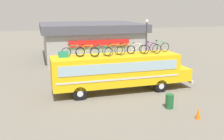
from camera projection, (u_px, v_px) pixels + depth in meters
ground_plane at (116, 91)px, 19.60m from camera, size 120.00×120.00×0.00m
bus at (119, 70)px, 19.27m from camera, size 10.85×2.50×2.84m
luggage_bag_1 at (63, 54)px, 18.11m from camera, size 0.67×0.55×0.39m
rooftop_bicycle_1 at (73, 51)px, 18.29m from camera, size 1.70×0.44×0.90m
rooftop_bicycle_2 at (87, 51)px, 18.25m from camera, size 1.74×0.44×0.90m
rooftop_bicycle_3 at (102, 52)px, 18.18m from camera, size 1.70×0.44×0.88m
rooftop_bicycle_4 at (114, 51)px, 18.65m from camera, size 1.77×0.44×0.91m
rooftop_bicycle_5 at (125, 50)px, 19.17m from camera, size 1.66×0.44×0.87m
rooftop_bicycle_6 at (137, 49)px, 19.48m from camera, size 1.66×0.44×0.87m
rooftop_bicycle_7 at (151, 49)px, 19.37m from camera, size 1.72×0.44×0.97m
rooftop_bicycle_8 at (159, 47)px, 20.24m from camera, size 1.71×0.44×0.97m
roadside_building at (91, 40)px, 32.69m from camera, size 12.34×10.40×4.43m
trash_bin at (170, 101)px, 16.22m from camera, size 0.52×0.52×0.92m
traffic_cone at (198, 113)px, 14.64m from camera, size 0.30×0.30×0.67m
street_lamp at (146, 39)px, 25.89m from camera, size 0.34×0.34×5.16m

